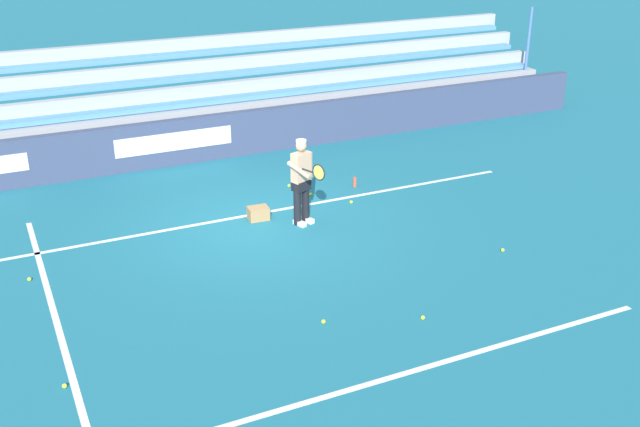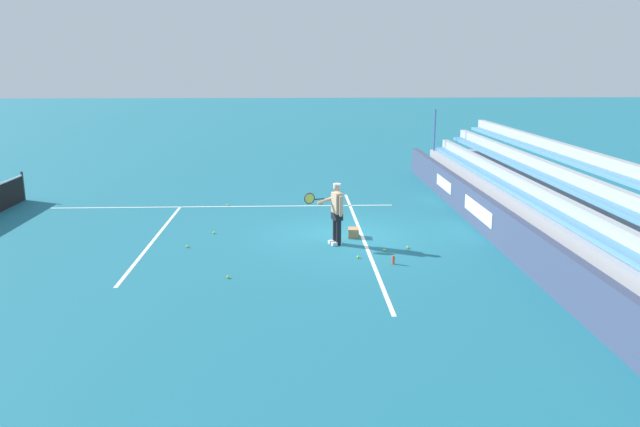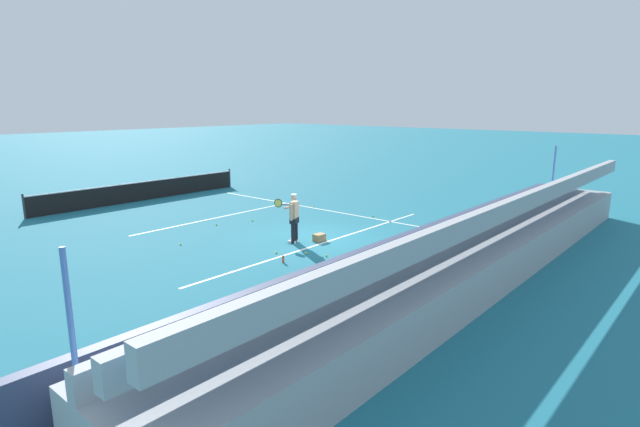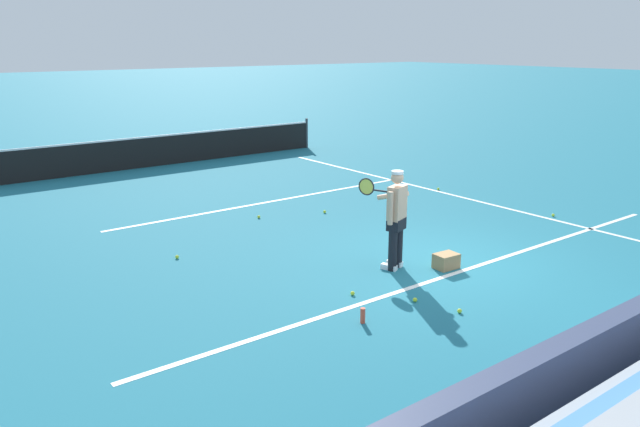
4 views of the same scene
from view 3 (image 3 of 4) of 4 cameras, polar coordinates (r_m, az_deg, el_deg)
The scene contains 18 objects.
ground_plane at distance 17.82m, azimuth -0.51°, elevation -2.99°, with size 160.00×160.00×0.00m, color #1E6B7F.
court_baseline_white at distance 17.51m, azimuth 0.72°, elevation -3.27°, with size 12.00×0.10×0.01m, color white.
court_sideline_white at distance 23.40m, azimuth -1.26°, elevation 0.73°, with size 0.10×12.00×0.01m, color white.
court_service_line_white at distance 21.74m, azimuth -11.49°, elevation -0.42°, with size 8.22×0.10×0.01m, color white.
back_wall_sponsor_board at distance 15.36m, azimuth 11.32°, elevation -3.63°, with size 22.69×0.25×1.10m.
bleacher_stand at distance 14.54m, azimuth 17.62°, elevation -4.17°, with size 21.56×2.40×2.95m.
tennis_player at distance 17.26m, azimuth -3.03°, elevation -0.46°, with size 0.58×1.07×1.71m.
ball_box_cardboard at distance 17.59m, azimuth -0.09°, elevation -2.76°, with size 0.40×0.30×0.26m, color #A87F51.
tennis_ball_far_left at distance 17.78m, azimuth -15.64°, elevation -3.39°, with size 0.07×0.07×0.07m, color #CCE533.
tennis_ball_far_right at distance 23.39m, azimuth -0.80°, elevation 0.80°, with size 0.07×0.07×0.07m, color #CCE533.
tennis_ball_toward_net at distance 20.78m, azimuth -7.74°, elevation -0.79°, with size 0.07×0.07×0.07m, color #CCE533.
tennis_ball_by_box at distance 16.22m, azimuth -5.03°, elevation -4.48°, with size 0.07×0.07×0.07m, color #CCE533.
tennis_ball_midcourt at distance 16.12m, azimuth -1.63°, elevation -4.55°, with size 0.07×0.07×0.07m, color #CCE533.
tennis_ball_on_baseline at distance 20.31m, azimuth -11.76°, elevation -1.24°, with size 0.07×0.07×0.07m, color #CCE533.
tennis_ball_stray_back at distance 15.85m, azimuth 0.72°, elevation -4.84°, with size 0.07×0.07×0.07m, color #CCE533.
tennis_ball_near_player at distance 21.47m, azimuth 6.06°, elevation -0.32°, with size 0.07×0.07×0.07m, color #CCE533.
water_bottle at distance 15.28m, azimuth -4.23°, elevation -5.23°, with size 0.07×0.07×0.22m, color #EA4C33.
tennis_net at distance 26.54m, azimuth -19.52°, elevation 2.49°, with size 11.09×0.09×1.07m.
Camera 3 is at (-12.93, -11.32, 4.72)m, focal length 28.00 mm.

